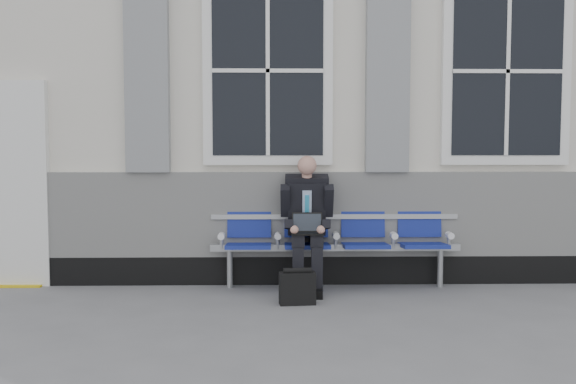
{
  "coord_description": "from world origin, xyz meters",
  "views": [
    {
      "loc": [
        -2.08,
        -5.29,
        1.48
      ],
      "look_at": [
        -1.95,
        0.9,
        1.03
      ],
      "focal_mm": 40.0,
      "sensor_mm": 36.0,
      "label": 1
    }
  ],
  "objects": [
    {
      "name": "ground",
      "position": [
        0.0,
        0.0,
        0.0
      ],
      "size": [
        70.0,
        70.0,
        0.0
      ],
      "primitive_type": "plane",
      "color": "slate",
      "rests_on": "ground"
    },
    {
      "name": "station_building",
      "position": [
        -0.02,
        3.47,
        2.22
      ],
      "size": [
        14.4,
        4.4,
        4.49
      ],
      "color": "silver",
      "rests_on": "ground"
    },
    {
      "name": "bench",
      "position": [
        -1.45,
        1.32,
        0.55
      ],
      "size": [
        2.6,
        0.47,
        0.91
      ],
      "color": "#9EA0A3",
      "rests_on": "ground"
    },
    {
      "name": "businessman",
      "position": [
        -1.75,
        1.19,
        0.75
      ],
      "size": [
        0.54,
        0.73,
        1.37
      ],
      "color": "black",
      "rests_on": "ground"
    },
    {
      "name": "briefcase",
      "position": [
        -1.87,
        0.59,
        0.16
      ],
      "size": [
        0.35,
        0.18,
        0.34
      ],
      "color": "black",
      "rests_on": "ground"
    }
  ]
}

